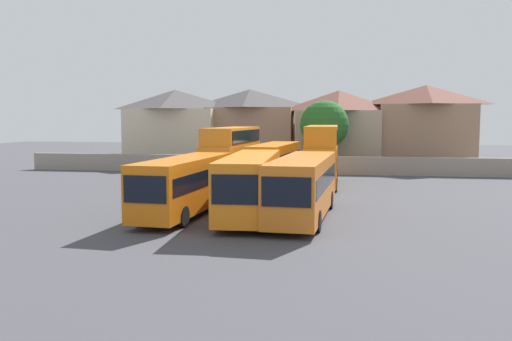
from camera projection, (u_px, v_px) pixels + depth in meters
The scene contains 13 objects.
ground at pixel (284, 180), 48.79m from camera, with size 140.00×140.00×0.00m, color #424247.
depot_boundary_wall at pixel (291, 165), 54.56m from camera, with size 56.00×0.50×1.80m, color gray.
bus_1 at pixel (185, 183), 31.15m from camera, with size 3.22×10.86×3.31m.
bus_2 at pixel (250, 182), 30.84m from camera, with size 3.10×11.67×3.48m.
bus_3 at pixel (303, 184), 30.13m from camera, with size 3.23×11.63×3.42m.
bus_4 at pixel (232, 153), 44.95m from camera, with size 3.15×10.47×4.82m.
bus_5 at pixel (274, 162), 44.45m from camera, with size 3.35×10.29×3.49m.
bus_6 at pixel (322, 152), 44.31m from camera, with size 2.67×10.54×4.96m.
house_terrace_left at pixel (176, 127), 65.12m from camera, with size 11.14×7.83×8.95m.
house_terrace_centre at pixel (250, 127), 64.40m from camera, with size 10.92×6.55×8.96m.
house_terrace_right at pixel (338, 128), 61.71m from camera, with size 9.64×8.32×8.70m.
house_terrace_far_right at pixel (425, 126), 60.31m from camera, with size 10.49×7.26×9.21m.
tree_left_of_lot at pixel (324, 125), 56.10m from camera, with size 5.03×5.03×7.42m.
Camera 1 is at (5.61, -30.22, 5.61)m, focal length 38.07 mm.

